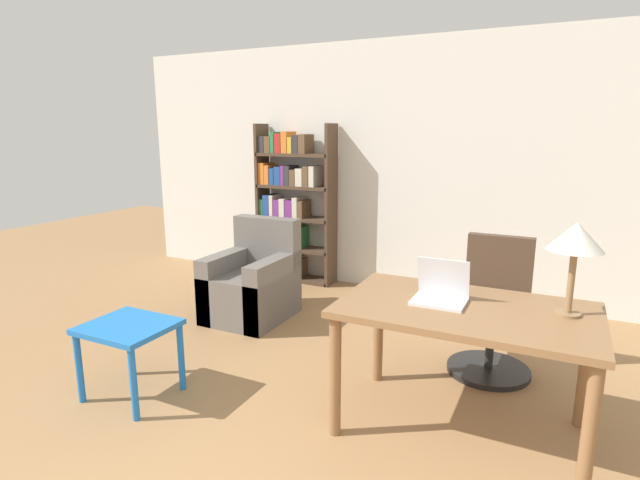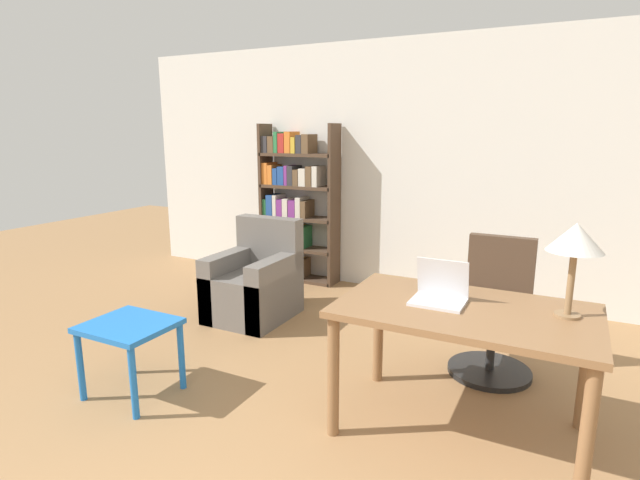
{
  "view_description": "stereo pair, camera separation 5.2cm",
  "coord_description": "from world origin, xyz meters",
  "px_view_note": "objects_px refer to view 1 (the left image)",
  "views": [
    {
      "loc": [
        1.01,
        -0.72,
        1.76
      ],
      "look_at": [
        -0.45,
        2.26,
        1.03
      ],
      "focal_mm": 28.0,
      "sensor_mm": 36.0,
      "label": 1
    },
    {
      "loc": [
        1.06,
        -0.7,
        1.76
      ],
      "look_at": [
        -0.45,
        2.26,
        1.03
      ],
      "focal_mm": 28.0,
      "sensor_mm": 36.0,
      "label": 2
    }
  ],
  "objects_px": {
    "office_chair": "(493,314)",
    "armchair": "(253,286)",
    "table_lamp": "(576,240)",
    "laptop": "(441,292)",
    "side_table_blue": "(129,337)",
    "desk": "(465,325)",
    "bookshelf": "(290,206)"
  },
  "relations": [
    {
      "from": "armchair",
      "to": "bookshelf",
      "type": "distance_m",
      "value": 1.42
    },
    {
      "from": "armchair",
      "to": "bookshelf",
      "type": "height_order",
      "value": "bookshelf"
    },
    {
      "from": "desk",
      "to": "armchair",
      "type": "xyz_separation_m",
      "value": [
        -2.15,
        1.02,
        -0.36
      ]
    },
    {
      "from": "table_lamp",
      "to": "side_table_blue",
      "type": "height_order",
      "value": "table_lamp"
    },
    {
      "from": "office_chair",
      "to": "armchair",
      "type": "bearing_deg",
      "value": 176.96
    },
    {
      "from": "armchair",
      "to": "bookshelf",
      "type": "relative_size",
      "value": 0.51
    },
    {
      "from": "desk",
      "to": "office_chair",
      "type": "xyz_separation_m",
      "value": [
        0.05,
        0.9,
        -0.23
      ]
    },
    {
      "from": "table_lamp",
      "to": "side_table_blue",
      "type": "relative_size",
      "value": 0.93
    },
    {
      "from": "side_table_blue",
      "to": "armchair",
      "type": "relative_size",
      "value": 0.6
    },
    {
      "from": "laptop",
      "to": "side_table_blue",
      "type": "relative_size",
      "value": 0.54
    },
    {
      "from": "office_chair",
      "to": "side_table_blue",
      "type": "bearing_deg",
      "value": -145.08
    },
    {
      "from": "table_lamp",
      "to": "bookshelf",
      "type": "relative_size",
      "value": 0.28
    },
    {
      "from": "office_chair",
      "to": "side_table_blue",
      "type": "distance_m",
      "value": 2.57
    },
    {
      "from": "table_lamp",
      "to": "armchair",
      "type": "distance_m",
      "value": 2.95
    },
    {
      "from": "laptop",
      "to": "armchair",
      "type": "relative_size",
      "value": 0.33
    },
    {
      "from": "office_chair",
      "to": "desk",
      "type": "bearing_deg",
      "value": -93.5
    },
    {
      "from": "office_chair",
      "to": "armchair",
      "type": "distance_m",
      "value": 2.21
    },
    {
      "from": "office_chair",
      "to": "bookshelf",
      "type": "height_order",
      "value": "bookshelf"
    },
    {
      "from": "side_table_blue",
      "to": "bookshelf",
      "type": "relative_size",
      "value": 0.3
    },
    {
      "from": "desk",
      "to": "side_table_blue",
      "type": "distance_m",
      "value": 2.15
    },
    {
      "from": "office_chair",
      "to": "table_lamp",
      "type": "bearing_deg",
      "value": -59.53
    },
    {
      "from": "side_table_blue",
      "to": "bookshelf",
      "type": "distance_m",
      "value": 2.92
    },
    {
      "from": "table_lamp",
      "to": "armchair",
      "type": "height_order",
      "value": "table_lamp"
    },
    {
      "from": "desk",
      "to": "table_lamp",
      "type": "distance_m",
      "value": 0.75
    },
    {
      "from": "laptop",
      "to": "office_chair",
      "type": "height_order",
      "value": "laptop"
    },
    {
      "from": "side_table_blue",
      "to": "bookshelf",
      "type": "xyz_separation_m",
      "value": [
        -0.4,
        2.85,
        0.46
      ]
    },
    {
      "from": "table_lamp",
      "to": "laptop",
      "type": "bearing_deg",
      "value": -172.68
    },
    {
      "from": "table_lamp",
      "to": "armchair",
      "type": "bearing_deg",
      "value": 161.28
    },
    {
      "from": "laptop",
      "to": "bookshelf",
      "type": "relative_size",
      "value": 0.16
    },
    {
      "from": "desk",
      "to": "bookshelf",
      "type": "xyz_separation_m",
      "value": [
        -2.45,
        2.28,
        0.22
      ]
    },
    {
      "from": "armchair",
      "to": "bookshelf",
      "type": "bearing_deg",
      "value": 103.53
    },
    {
      "from": "laptop",
      "to": "table_lamp",
      "type": "relative_size",
      "value": 0.59
    }
  ]
}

